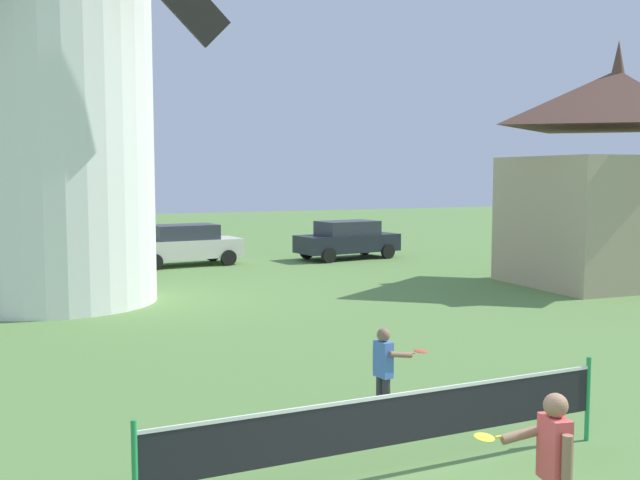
{
  "coord_description": "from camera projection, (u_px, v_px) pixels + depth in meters",
  "views": [
    {
      "loc": [
        -3.94,
        -5.17,
        3.43
      ],
      "look_at": [
        0.17,
        3.74,
        2.56
      ],
      "focal_mm": 41.04,
      "sensor_mm": 36.0,
      "label": 1
    }
  ],
  "objects": [
    {
      "name": "player_near",
      "position": [
        552.0,
        463.0,
        6.6
      ],
      "size": [
        0.78,
        0.7,
        1.48
      ],
      "color": "#333338",
      "rests_on": "ground_plane"
    },
    {
      "name": "player_far",
      "position": [
        385.0,
        367.0,
        10.34
      ],
      "size": [
        0.77,
        0.44,
        1.28
      ],
      "color": "#333338",
      "rests_on": "ground_plane"
    },
    {
      "name": "parked_car_black",
      "position": [
        347.0,
        239.0,
        30.0
      ],
      "size": [
        4.4,
        2.27,
        1.56
      ],
      "color": "#1E232D",
      "rests_on": "ground_plane"
    },
    {
      "name": "tennis_net",
      "position": [
        395.0,
        420.0,
        8.21
      ],
      "size": [
        5.83,
        0.06,
        1.1
      ],
      "color": "#238E4C",
      "rests_on": "ground_plane"
    },
    {
      "name": "parked_car_cream",
      "position": [
        185.0,
        244.0,
        27.76
      ],
      "size": [
        4.33,
        2.14,
        1.56
      ],
      "color": "silver",
      "rests_on": "ground_plane"
    },
    {
      "name": "parked_car_red",
      "position": [
        10.0,
        252.0,
        24.83
      ],
      "size": [
        4.39,
        2.31,
        1.56
      ],
      "color": "red",
      "rests_on": "ground_plane"
    },
    {
      "name": "chapel",
      "position": [
        614.0,
        180.0,
        23.01
      ],
      "size": [
        6.57,
        5.0,
        7.6
      ],
      "color": "tan",
      "rests_on": "ground_plane"
    },
    {
      "name": "windmill",
      "position": [
        50.0,
        27.0,
        19.07
      ],
      "size": [
        7.89,
        5.94,
        14.35
      ],
      "color": "white",
      "rests_on": "ground_plane"
    }
  ]
}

